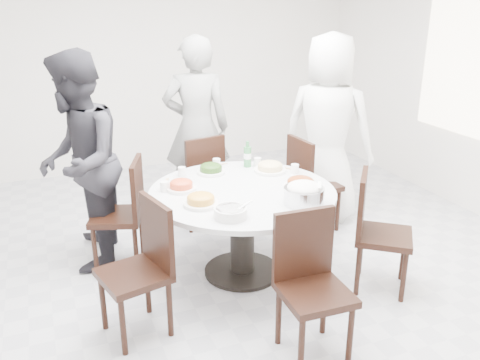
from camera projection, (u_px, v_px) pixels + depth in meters
name	position (u px, v px, depth m)	size (l,w,h in m)	color
floor	(215.00, 269.00, 4.37)	(6.00, 6.00, 0.01)	silver
wall_back	(136.00, 63.00, 6.51)	(6.00, 0.01, 2.80)	white
dining_table	(242.00, 232.00, 4.19)	(1.50, 1.50, 0.75)	silver
chair_ne	(315.00, 183.00, 5.00)	(0.42, 0.42, 0.95)	black
chair_n	(197.00, 179.00, 5.11)	(0.42, 0.42, 0.95)	black
chair_nw	(117.00, 214.00, 4.30)	(0.42, 0.42, 0.95)	black
chair_sw	(133.00, 272.00, 3.40)	(0.42, 0.42, 0.95)	black
chair_s	(315.00, 290.00, 3.19)	(0.42, 0.42, 0.95)	black
chair_se	(384.00, 233.00, 3.95)	(0.42, 0.42, 0.95)	black
diner_right	(328.00, 129.00, 5.11)	(0.93, 0.60, 1.90)	white
diner_middle	(197.00, 128.00, 5.22)	(0.68, 0.45, 1.87)	black
diner_left	(79.00, 163.00, 4.20)	(0.89, 0.69, 1.83)	#222127
dish_greens	(211.00, 170.00, 4.43)	(0.25, 0.25, 0.06)	white
dish_pale	(270.00, 168.00, 4.47)	(0.28, 0.28, 0.08)	white
dish_orange	(181.00, 186.00, 4.05)	(0.24, 0.24, 0.06)	white
dish_redbrown	(301.00, 184.00, 4.09)	(0.28, 0.28, 0.07)	white
dish_tofu	(201.00, 201.00, 3.76)	(0.26, 0.26, 0.07)	white
rice_bowl	(304.00, 196.00, 3.78)	(0.30, 0.30, 0.13)	silver
soup_bowl	(230.00, 212.00, 3.56)	(0.24, 0.24, 0.07)	white
beverage_bottle	(248.00, 154.00, 4.58)	(0.07, 0.07, 0.24)	#30793E
tea_cups	(219.00, 164.00, 4.57)	(0.07, 0.07, 0.08)	white
chopsticks	(214.00, 167.00, 4.60)	(0.24, 0.04, 0.01)	tan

